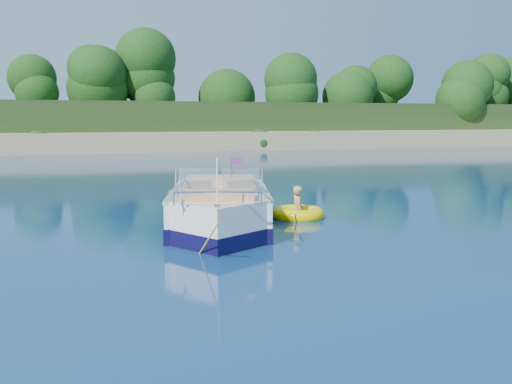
# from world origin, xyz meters

# --- Properties ---
(ground) EXTENTS (160.00, 160.00, 0.00)m
(ground) POSITION_xyz_m (0.00, 0.00, 0.00)
(ground) COLOR #0A1C49
(ground) RESTS_ON ground
(shoreline) EXTENTS (170.00, 59.00, 6.00)m
(shoreline) POSITION_xyz_m (0.00, 63.77, 0.98)
(shoreline) COLOR #9E895C
(shoreline) RESTS_ON ground
(treeline) EXTENTS (150.00, 7.12, 8.19)m
(treeline) POSITION_xyz_m (0.04, 41.01, 5.55)
(treeline) COLOR black
(treeline) RESTS_ON ground
(motorboat) EXTENTS (3.29, 6.19, 2.11)m
(motorboat) POSITION_xyz_m (-2.49, 3.16, 0.41)
(motorboat) COLOR white
(motorboat) RESTS_ON ground
(tow_tube) EXTENTS (1.53, 1.53, 0.37)m
(tow_tube) POSITION_xyz_m (-0.11, 4.14, 0.10)
(tow_tube) COLOR #FFDD00
(tow_tube) RESTS_ON ground
(boy) EXTENTS (0.39, 0.74, 1.40)m
(boy) POSITION_xyz_m (-0.12, 4.17, 0.00)
(boy) COLOR tan
(boy) RESTS_ON ground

